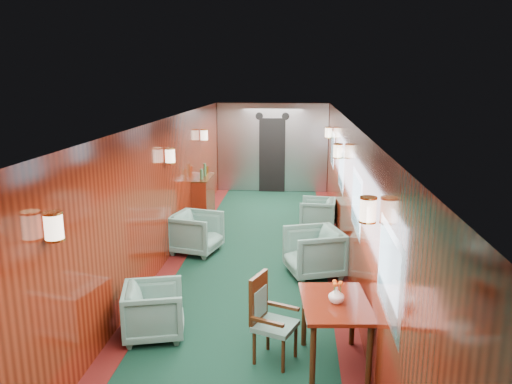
{
  "coord_description": "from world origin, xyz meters",
  "views": [
    {
      "loc": [
        0.71,
        -7.49,
        3.07
      ],
      "look_at": [
        0.0,
        0.77,
        1.15
      ],
      "focal_mm": 35.0,
      "sensor_mm": 36.0,
      "label": 1
    }
  ],
  "objects_px": {
    "armchair_left_far": "(196,233)",
    "armchair_right_near": "(314,252)",
    "armchair_left_near": "(154,311)",
    "dining_table": "(335,312)",
    "credenza": "(204,198)",
    "side_chair": "(268,315)",
    "armchair_right_far": "(317,214)"
  },
  "relations": [
    {
      "from": "armchair_left_near",
      "to": "armchair_right_far",
      "type": "height_order",
      "value": "same"
    },
    {
      "from": "armchair_right_far",
      "to": "armchair_left_near",
      "type": "bearing_deg",
      "value": -19.12
    },
    {
      "from": "dining_table",
      "to": "armchair_left_far",
      "type": "bearing_deg",
      "value": 117.65
    },
    {
      "from": "dining_table",
      "to": "side_chair",
      "type": "relative_size",
      "value": 1.09
    },
    {
      "from": "credenza",
      "to": "armchair_left_far",
      "type": "height_order",
      "value": "credenza"
    },
    {
      "from": "armchair_right_far",
      "to": "armchair_left_far",
      "type": "bearing_deg",
      "value": -48.43
    },
    {
      "from": "dining_table",
      "to": "armchair_right_near",
      "type": "relative_size",
      "value": 1.28
    },
    {
      "from": "credenza",
      "to": "side_chair",
      "type": "bearing_deg",
      "value": -72.2
    },
    {
      "from": "armchair_left_far",
      "to": "armchair_right_near",
      "type": "height_order",
      "value": "armchair_right_near"
    },
    {
      "from": "dining_table",
      "to": "armchair_left_far",
      "type": "xyz_separation_m",
      "value": [
        -2.21,
        3.42,
        -0.27
      ]
    },
    {
      "from": "armchair_right_near",
      "to": "armchair_right_far",
      "type": "distance_m",
      "value": 2.46
    },
    {
      "from": "side_chair",
      "to": "credenza",
      "type": "height_order",
      "value": "credenza"
    },
    {
      "from": "credenza",
      "to": "dining_table",
      "type": "bearing_deg",
      "value": -65.91
    },
    {
      "from": "dining_table",
      "to": "armchair_right_near",
      "type": "bearing_deg",
      "value": 88.24
    },
    {
      "from": "credenza",
      "to": "armchair_left_near",
      "type": "relative_size",
      "value": 1.74
    },
    {
      "from": "side_chair",
      "to": "armchair_right_far",
      "type": "xyz_separation_m",
      "value": [
        0.71,
        4.92,
        -0.21
      ]
    },
    {
      "from": "dining_table",
      "to": "armchair_left_far",
      "type": "distance_m",
      "value": 4.08
    },
    {
      "from": "dining_table",
      "to": "credenza",
      "type": "xyz_separation_m",
      "value": [
        -2.47,
        5.53,
        -0.14
      ]
    },
    {
      "from": "side_chair",
      "to": "armchair_left_near",
      "type": "relative_size",
      "value": 1.37
    },
    {
      "from": "dining_table",
      "to": "side_chair",
      "type": "xyz_separation_m",
      "value": [
        -0.72,
        0.08,
        -0.1
      ]
    },
    {
      "from": "side_chair",
      "to": "credenza",
      "type": "distance_m",
      "value": 5.72
    },
    {
      "from": "armchair_right_near",
      "to": "armchair_right_far",
      "type": "bearing_deg",
      "value": 158.43
    },
    {
      "from": "side_chair",
      "to": "armchair_left_near",
      "type": "xyz_separation_m",
      "value": [
        -1.39,
        0.38,
        -0.21
      ]
    },
    {
      "from": "side_chair",
      "to": "armchair_right_far",
      "type": "distance_m",
      "value": 4.98
    },
    {
      "from": "armchair_right_near",
      "to": "armchair_right_far",
      "type": "xyz_separation_m",
      "value": [
        0.14,
        2.45,
        -0.05
      ]
    },
    {
      "from": "armchair_right_near",
      "to": "credenza",
      "type": "bearing_deg",
      "value": -160.36
    },
    {
      "from": "armchair_left_far",
      "to": "armchair_right_near",
      "type": "distance_m",
      "value": 2.23
    },
    {
      "from": "armchair_right_far",
      "to": "side_chair",
      "type": "bearing_deg",
      "value": -2.45
    },
    {
      "from": "armchair_left_near",
      "to": "armchair_right_far",
      "type": "relative_size",
      "value": 1.0
    },
    {
      "from": "armchair_left_near",
      "to": "armchair_left_far",
      "type": "height_order",
      "value": "armchair_left_far"
    },
    {
      "from": "armchair_right_near",
      "to": "armchair_left_far",
      "type": "bearing_deg",
      "value": -131.27
    },
    {
      "from": "dining_table",
      "to": "armchair_right_near",
      "type": "height_order",
      "value": "armchair_right_near"
    }
  ]
}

